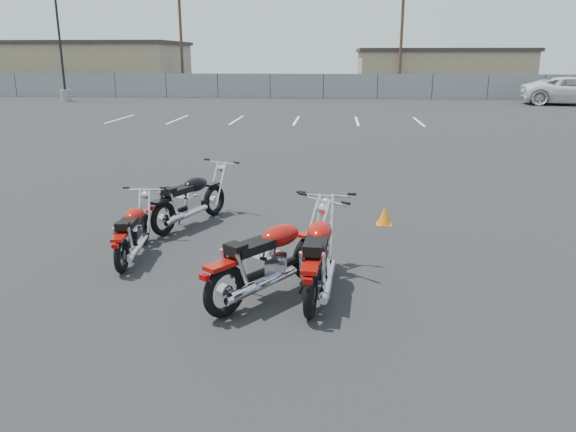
# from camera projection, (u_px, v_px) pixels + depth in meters

# --- Properties ---
(ground) EXTENTS (120.00, 120.00, 0.00)m
(ground) POSITION_uv_depth(u_px,v_px,m) (272.00, 267.00, 8.57)
(ground) COLOR black
(ground) RESTS_ON ground
(motorcycle_front_red) EXTENTS (0.75, 1.94, 0.95)m
(motorcycle_front_red) POSITION_uv_depth(u_px,v_px,m) (133.00, 232.00, 8.88)
(motorcycle_front_red) COLOR black
(motorcycle_front_red) RESTS_ON ground
(motorcycle_second_black) EXTENTS (1.33, 2.15, 1.08)m
(motorcycle_second_black) POSITION_uv_depth(u_px,v_px,m) (190.00, 200.00, 10.59)
(motorcycle_second_black) COLOR black
(motorcycle_second_black) RESTS_ON ground
(motorcycle_third_red) EXTENTS (0.90, 2.33, 1.14)m
(motorcycle_third_red) POSITION_uv_depth(u_px,v_px,m) (318.00, 256.00, 7.55)
(motorcycle_third_red) COLOR black
(motorcycle_third_red) RESTS_ON ground
(motorcycle_rear_red) EXTENTS (1.79, 2.16, 1.16)m
(motorcycle_rear_red) POSITION_uv_depth(u_px,v_px,m) (270.00, 259.00, 7.39)
(motorcycle_rear_red) COLOR black
(motorcycle_rear_red) RESTS_ON ground
(training_cone_near) EXTENTS (0.29, 0.29, 0.35)m
(training_cone_near) POSITION_uv_depth(u_px,v_px,m) (384.00, 216.00, 10.70)
(training_cone_near) COLOR orange
(training_cone_near) RESTS_ON ground
(light_pole_west) EXTENTS (0.80, 0.70, 10.92)m
(light_pole_west) POSITION_uv_depth(u_px,v_px,m) (62.00, 59.00, 38.58)
(light_pole_west) COLOR gray
(light_pole_west) RESTS_ON ground
(chainlink_fence) EXTENTS (80.06, 0.06, 1.80)m
(chainlink_fence) POSITION_uv_depth(u_px,v_px,m) (323.00, 86.00, 41.85)
(chainlink_fence) COLOR slate
(chainlink_fence) RESTS_ON ground
(tan_building_west) EXTENTS (18.40, 10.40, 4.30)m
(tan_building_west) POSITION_uv_depth(u_px,v_px,m) (78.00, 66.00, 49.95)
(tan_building_west) COLOR #978561
(tan_building_west) RESTS_ON ground
(tan_building_east) EXTENTS (14.40, 9.40, 3.70)m
(tan_building_east) POSITION_uv_depth(u_px,v_px,m) (439.00, 70.00, 49.41)
(tan_building_east) COLOR #978561
(tan_building_east) RESTS_ON ground
(utility_pole_b) EXTENTS (1.80, 0.24, 9.00)m
(utility_pole_b) POSITION_uv_depth(u_px,v_px,m) (181.00, 36.00, 46.55)
(utility_pole_b) COLOR #432E1F
(utility_pole_b) RESTS_ON ground
(utility_pole_c) EXTENTS (1.80, 0.24, 9.00)m
(utility_pole_c) POSITION_uv_depth(u_px,v_px,m) (402.00, 35.00, 44.16)
(utility_pole_c) COLOR #432E1F
(utility_pole_c) RESTS_ON ground
(parking_line_stripes) EXTENTS (15.12, 4.00, 0.01)m
(parking_line_stripes) POSITION_uv_depth(u_px,v_px,m) (266.00, 120.00, 27.93)
(parking_line_stripes) COLOR silver
(parking_line_stripes) RESTS_ON ground
(white_van) EXTENTS (4.17, 7.76, 2.80)m
(white_van) POSITION_uv_depth(u_px,v_px,m) (575.00, 83.00, 36.24)
(white_van) COLOR silver
(white_van) RESTS_ON ground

